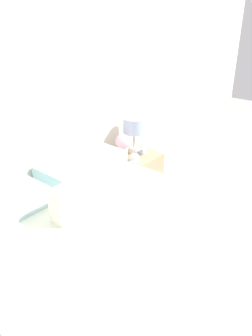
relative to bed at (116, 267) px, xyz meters
name	(u,v)px	position (x,y,z in m)	size (l,w,h in m)	color
ground_plane	(33,245)	(0.00, 0.97, -0.33)	(12.00, 12.00, 0.00)	#BCB7B2
wall_back	(3,94)	(0.00, 1.04, 0.97)	(8.00, 0.06, 2.60)	silver
bed	(116,267)	(0.00, 0.00, 0.00)	(1.72, 2.08, 1.15)	white
nightstand	(135,178)	(1.15, 0.76, -0.07)	(0.48, 0.41, 0.51)	tan
table_lamp	(134,128)	(1.21, 0.82, 0.45)	(0.22, 0.22, 0.37)	white
flower_vase	(123,145)	(0.99, 0.79, 0.34)	(0.14, 0.14, 0.26)	silver
teacup	(135,158)	(1.06, 0.70, 0.21)	(0.12, 0.12, 0.06)	white
alarm_clock	(143,151)	(1.24, 0.73, 0.21)	(0.07, 0.04, 0.06)	silver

